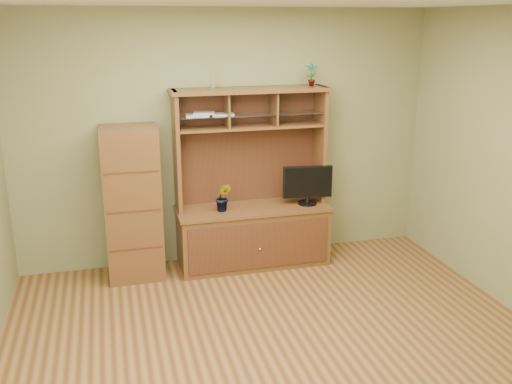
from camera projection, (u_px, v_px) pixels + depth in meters
name	position (u px, v px, depth m)	size (l,w,h in m)	color
room	(283.00, 189.00, 4.27)	(4.54, 4.04, 2.74)	#523217
media_hutch	(252.00, 217.00, 6.16)	(1.66, 0.61, 1.90)	#4A2C15
monitor	(308.00, 184.00, 6.13)	(0.53, 0.21, 0.42)	black
orchid_plant	(223.00, 197.00, 5.92)	(0.17, 0.13, 0.30)	#2B6121
top_plant	(311.00, 75.00, 5.96)	(0.12, 0.08, 0.24)	#2F6222
reed_diffuser	(213.00, 79.00, 5.71)	(0.05, 0.05, 0.26)	silver
magazines	(208.00, 114.00, 5.79)	(0.51, 0.21, 0.04)	#AFAFB4
side_cabinet	(132.00, 204.00, 5.77)	(0.56, 0.51, 1.57)	#4A2C15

